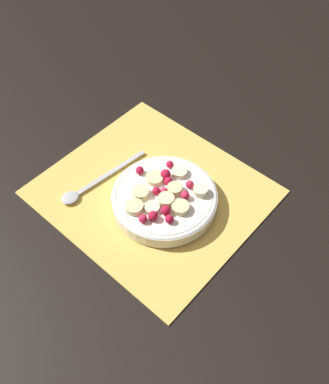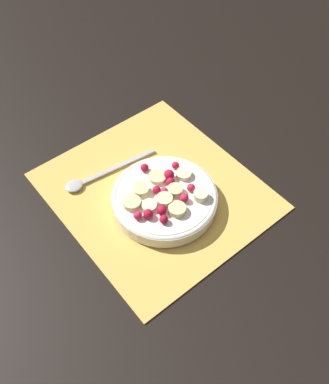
% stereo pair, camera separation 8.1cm
% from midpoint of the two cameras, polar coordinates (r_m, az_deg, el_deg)
% --- Properties ---
extents(ground_plane, '(3.00, 3.00, 0.00)m').
position_cam_midpoint_polar(ground_plane, '(0.87, -4.27, -0.24)').
color(ground_plane, black).
extents(placemat, '(0.41, 0.37, 0.01)m').
position_cam_midpoint_polar(placemat, '(0.86, -4.28, -0.12)').
color(placemat, '#E0B251').
rests_on(placemat, ground_plane).
extents(fruit_bowl, '(0.21, 0.21, 0.05)m').
position_cam_midpoint_polar(fruit_bowl, '(0.83, -2.82, -0.94)').
color(fruit_bowl, silver).
rests_on(fruit_bowl, placemat).
extents(spoon, '(0.04, 0.21, 0.01)m').
position_cam_midpoint_polar(spoon, '(0.88, -12.86, 0.49)').
color(spoon, '#B2B2B7').
rests_on(spoon, placemat).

